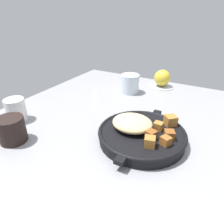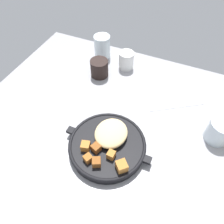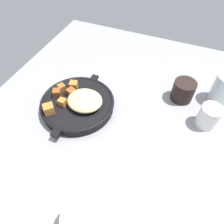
# 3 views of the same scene
# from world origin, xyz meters

# --- Properties ---
(ground_plane) EXTENTS (1.10, 0.87, 0.02)m
(ground_plane) POSITION_xyz_m (0.00, 0.00, -0.01)
(ground_plane) COLOR gray
(cast_iron_skillet) EXTENTS (0.30, 0.25, 0.07)m
(cast_iron_skillet) POSITION_xyz_m (0.00, -0.11, 0.02)
(cast_iron_skillet) COLOR black
(cast_iron_skillet) RESTS_ON ground_plane
(butter_knife) EXTENTS (0.20, 0.14, 0.00)m
(butter_knife) POSITION_xyz_m (0.17, 0.17, 0.00)
(butter_knife) COLOR silver
(butter_knife) RESTS_ON ground_plane
(white_creamer_pitcher) EXTENTS (0.07, 0.07, 0.08)m
(white_creamer_pitcher) POSITION_xyz_m (-0.10, 0.31, 0.04)
(white_creamer_pitcher) COLOR white
(white_creamer_pitcher) RESTS_ON ground_plane
(water_glass_short) EXTENTS (0.08, 0.08, 0.08)m
(water_glass_short) POSITION_xyz_m (0.32, 0.08, 0.04)
(water_glass_short) COLOR silver
(water_glass_short) RESTS_ON ground_plane
(water_glass_tall) EXTENTS (0.07, 0.07, 0.11)m
(water_glass_tall) POSITION_xyz_m (-0.23, 0.34, 0.05)
(water_glass_tall) COLOR silver
(water_glass_tall) RESTS_ON ground_plane
(coffee_mug_dark) EXTENTS (0.08, 0.08, 0.08)m
(coffee_mug_dark) POSITION_xyz_m (-0.18, 0.21, 0.04)
(coffee_mug_dark) COLOR black
(coffee_mug_dark) RESTS_ON ground_plane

